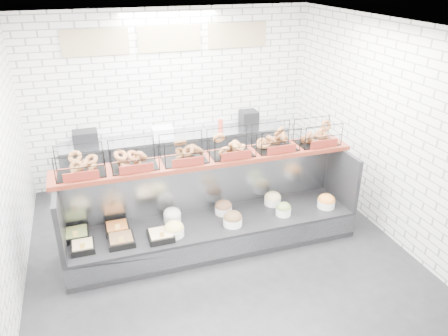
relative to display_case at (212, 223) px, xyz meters
name	(u,v)px	position (x,y,z in m)	size (l,w,h in m)	color
ground	(220,256)	(0.02, -0.34, -0.33)	(5.50, 5.50, 0.00)	black
room_shell	(206,98)	(0.02, 0.26, 1.73)	(5.02, 5.51, 3.01)	white
display_case	(212,223)	(0.00, 0.00, 0.00)	(4.00, 0.90, 1.20)	black
bagel_shelf	(209,149)	(0.02, 0.18, 1.06)	(4.10, 0.50, 0.40)	#531B11
prep_counter	(179,157)	(0.01, 2.09, 0.14)	(4.00, 0.60, 1.20)	#93969B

